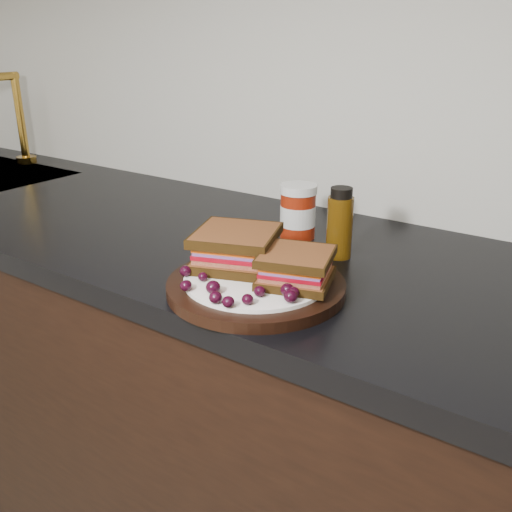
{
  "coord_description": "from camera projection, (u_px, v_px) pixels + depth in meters",
  "views": [
    {
      "loc": [
        0.54,
        0.86,
        1.28
      ],
      "look_at": [
        0.08,
        1.53,
        0.96
      ],
      "focal_mm": 40.0,
      "sensor_mm": 36.0,
      "label": 1
    }
  ],
  "objects": [
    {
      "name": "base_cabinets",
      "position": [
        271.0,
        451.0,
        1.24
      ],
      "size": [
        3.96,
        0.58,
        0.86
      ],
      "primitive_type": "cube",
      "color": "black",
      "rests_on": "ground_plane"
    },
    {
      "name": "countertop",
      "position": [
        273.0,
        260.0,
        1.08
      ],
      "size": [
        3.98,
        0.6,
        0.04
      ],
      "primitive_type": "cube",
      "color": "black",
      "rests_on": "base_cabinets"
    },
    {
      "name": "faucet",
      "position": [
        20.0,
        117.0,
        1.73
      ],
      "size": [
        0.06,
        0.22,
        0.28
      ],
      "primitive_type": null,
      "color": "#B2812C",
      "rests_on": "countertop"
    },
    {
      "name": "plate",
      "position": [
        256.0,
        286.0,
        0.89
      ],
      "size": [
        0.28,
        0.28,
        0.02
      ],
      "primitive_type": "cylinder",
      "color": "black",
      "rests_on": "countertop"
    },
    {
      "name": "sandwich_left",
      "position": [
        236.0,
        248.0,
        0.93
      ],
      "size": [
        0.17,
        0.17,
        0.06
      ],
      "primitive_type": null,
      "rotation": [
        0.0,
        0.0,
        0.35
      ],
      "color": "brown",
      "rests_on": "plate"
    },
    {
      "name": "sandwich_right",
      "position": [
        296.0,
        267.0,
        0.86
      ],
      "size": [
        0.13,
        0.13,
        0.05
      ],
      "primitive_type": null,
      "rotation": [
        0.0,
        0.0,
        0.31
      ],
      "color": "brown",
      "rests_on": "plate"
    },
    {
      "name": "grape_0",
      "position": [
        186.0,
        271.0,
        0.89
      ],
      "size": [
        0.02,
        0.02,
        0.02
      ],
      "primitive_type": "ellipsoid",
      "color": "black",
      "rests_on": "plate"
    },
    {
      "name": "grape_1",
      "position": [
        203.0,
        277.0,
        0.87
      ],
      "size": [
        0.02,
        0.02,
        0.01
      ],
      "primitive_type": "ellipsoid",
      "color": "black",
      "rests_on": "plate"
    },
    {
      "name": "grape_2",
      "position": [
        186.0,
        285.0,
        0.84
      ],
      "size": [
        0.02,
        0.02,
        0.02
      ],
      "primitive_type": "ellipsoid",
      "color": "black",
      "rests_on": "plate"
    },
    {
      "name": "grape_3",
      "position": [
        186.0,
        286.0,
        0.84
      ],
      "size": [
        0.02,
        0.02,
        0.02
      ],
      "primitive_type": "ellipsoid",
      "color": "black",
      "rests_on": "plate"
    },
    {
      "name": "grape_4",
      "position": [
        213.0,
        287.0,
        0.83
      ],
      "size": [
        0.02,
        0.02,
        0.02
      ],
      "primitive_type": "ellipsoid",
      "color": "black",
      "rests_on": "plate"
    },
    {
      "name": "grape_5",
      "position": [
        213.0,
        287.0,
        0.84
      ],
      "size": [
        0.02,
        0.02,
        0.02
      ],
      "primitive_type": "ellipsoid",
      "color": "black",
      "rests_on": "plate"
    },
    {
      "name": "grape_6",
      "position": [
        216.0,
        297.0,
        0.8
      ],
      "size": [
        0.02,
        0.02,
        0.02
      ],
      "primitive_type": "ellipsoid",
      "color": "black",
      "rests_on": "plate"
    },
    {
      "name": "grape_7",
      "position": [
        228.0,
        302.0,
        0.79
      ],
      "size": [
        0.02,
        0.02,
        0.02
      ],
      "primitive_type": "ellipsoid",
      "color": "black",
      "rests_on": "plate"
    },
    {
      "name": "grape_8",
      "position": [
        247.0,
        299.0,
        0.8
      ],
      "size": [
        0.02,
        0.02,
        0.02
      ],
      "primitive_type": "ellipsoid",
      "color": "black",
      "rests_on": "plate"
    },
    {
      "name": "grape_9",
      "position": [
        260.0,
        291.0,
        0.82
      ],
      "size": [
        0.02,
        0.02,
        0.02
      ],
      "primitive_type": "ellipsoid",
      "color": "black",
      "rests_on": "plate"
    },
    {
      "name": "grape_10",
      "position": [
        291.0,
        296.0,
        0.8
      ],
      "size": [
        0.02,
        0.02,
        0.02
      ],
      "primitive_type": "ellipsoid",
      "color": "black",
      "rests_on": "plate"
    },
    {
      "name": "grape_11",
      "position": [
        287.0,
        290.0,
        0.82
      ],
      "size": [
        0.02,
        0.02,
        0.02
      ],
      "primitive_type": "ellipsoid",
      "color": "black",
      "rests_on": "plate"
    },
    {
      "name": "grape_12",
      "position": [
        293.0,
        292.0,
        0.82
      ],
      "size": [
        0.02,
        0.02,
        0.02
      ],
      "primitive_type": "ellipsoid",
      "color": "black",
      "rests_on": "plate"
    },
    {
      "name": "grape_13",
      "position": [
        314.0,
        288.0,
        0.83
      ],
      "size": [
        0.02,
        0.02,
        0.02
      ],
      "primitive_type": "ellipsoid",
      "color": "black",
      "rests_on": "plate"
    },
    {
      "name": "grape_14",
      "position": [
        310.0,
        281.0,
        0.86
      ],
      "size": [
        0.02,
        0.02,
        0.01
      ],
      "primitive_type": "ellipsoid",
      "color": "black",
      "rests_on": "plate"
    },
    {
      "name": "grape_15",
      "position": [
        291.0,
        274.0,
        0.88
      ],
      "size": [
        0.02,
        0.02,
        0.02
      ],
      "primitive_type": "ellipsoid",
      "color": "black",
      "rests_on": "plate"
    },
    {
      "name": "grape_16",
      "position": [
        253.0,
        254.0,
        0.96
      ],
      "size": [
        0.02,
        0.02,
        0.02
      ],
      "primitive_type": "ellipsoid",
      "color": "black",
      "rests_on": "plate"
    },
    {
      "name": "grape_17",
      "position": [
        245.0,
        259.0,
        0.94
      ],
      "size": [
        0.02,
        0.02,
        0.02
      ],
      "primitive_type": "ellipsoid",
      "color": "black",
      "rests_on": "plate"
    },
    {
      "name": "grape_18",
      "position": [
        234.0,
        256.0,
        0.95
      ],
      "size": [
        0.02,
        0.02,
        0.02
      ],
      "primitive_type": "ellipsoid",
      "color": "black",
      "rests_on": "plate"
    },
    {
      "name": "grape_19",
      "position": [
        232.0,
        257.0,
        0.95
      ],
      "size": [
        0.02,
        0.02,
        0.01
      ],
      "primitive_type": "ellipsoid",
      "color": "black",
      "rests_on": "plate"
    },
    {
      "name": "grape_20",
      "position": [
        228.0,
        267.0,
        0.91
      ],
      "size": [
        0.02,
        0.02,
        0.02
      ],
      "primitive_type": "ellipsoid",
      "color": "black",
      "rests_on": "plate"
    },
    {
      "name": "grape_21",
      "position": [
        215.0,
        268.0,
        0.9
      ],
      "size": [
        0.02,
        0.02,
        0.02
      ],
      "primitive_type": "ellipsoid",
      "color": "black",
      "rests_on": "plate"
    },
    {
      "name": "grape_22",
      "position": [
        238.0,
        258.0,
        0.94
      ],
      "size": [
        0.02,
        0.02,
        0.02
      ],
      "primitive_type": "ellipsoid",
      "color": "black",
      "rests_on": "plate"
    },
    {
      "name": "grape_23",
      "position": [
        224.0,
        255.0,
        0.95
      ],
      "size": [
        0.02,
        0.02,
        0.02
      ],
      "primitive_type": "ellipsoid",
      "color": "black",
      "rests_on": "plate"
    },
    {
      "name": "grape_24",
      "position": [
        225.0,
        262.0,
        0.93
      ],
      "size": [
        0.02,
        0.02,
        0.02
      ],
      "primitive_type": "ellipsoid",
      "color": "black",
      "rests_on": "plate"
    },
    {
      "name": "condiment_jar",
      "position": [
        298.0,
        211.0,
        1.12
      ],
      "size": [
        0.07,
        0.07,
        0.11
      ],
      "primitive_type": "cylinder",
      "rotation": [
        0.0,
        0.0,
        0.01
      ],
      "color": "maroon",
      "rests_on": "countertop"
    },
    {
      "name": "oil_bottle",
      "position": [
        340.0,
        223.0,
        1.01
      ],
      "size": [
        0.05,
        0.05,
        0.13
      ],
      "primitive_type": "cylinder",
      "rotation": [
        0.0,
        0.0,
        0.1
      ],
      "color": "#432906",
      "rests_on": "countertop"
    }
  ]
}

